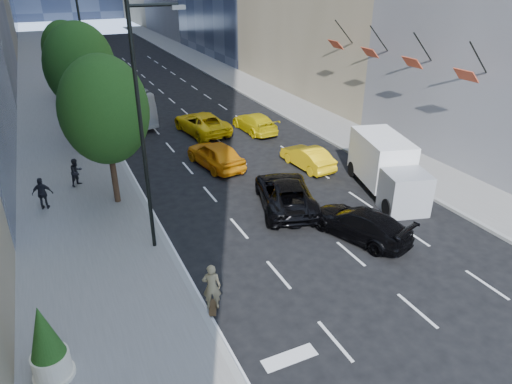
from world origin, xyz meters
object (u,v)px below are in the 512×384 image
black_sedan_lincoln (285,193)px  planter_shrub (46,344)px  skateboarder (212,290)px  box_truck (387,167)px  black_sedan_mercedes (360,223)px  city_bus (111,98)px

black_sedan_lincoln → planter_shrub: (-11.41, -6.77, 0.61)m
skateboarder → planter_shrub: bearing=31.9°
skateboarder → box_truck: bearing=-134.4°
black_sedan_mercedes → box_truck: box_truck is taller
skateboarder → city_bus: size_ratio=0.16×
planter_shrub → skateboarder: bearing=9.8°
black_sedan_lincoln → planter_shrub: bearing=48.0°
skateboarder → city_bus: city_bus is taller
black_sedan_lincoln → planter_shrub: planter_shrub is taller
black_sedan_mercedes → city_bus: 24.84m
black_sedan_lincoln → planter_shrub: 13.28m
black_sedan_lincoln → box_truck: (5.74, -0.74, 0.70)m
skateboarder → black_sedan_mercedes: bearing=-144.3°
planter_shrub → box_truck: bearing=19.4°
city_bus → planter_shrub: 27.30m
black_sedan_mercedes → box_truck: bearing=-161.0°
black_sedan_mercedes → city_bus: city_bus is taller
city_bus → box_truck: size_ratio=1.78×
skateboarder → box_truck: box_truck is taller
box_truck → planter_shrub: size_ratio=2.48×
skateboarder → box_truck: (11.84, 5.12, 0.57)m
city_bus → planter_shrub: size_ratio=4.42×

